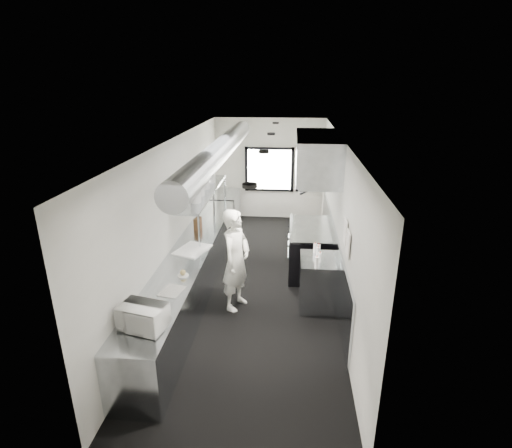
% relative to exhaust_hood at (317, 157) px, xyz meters
% --- Properties ---
extents(floor, '(3.00, 8.00, 0.01)m').
position_rel_exhaust_hood_xyz_m(floor, '(-1.10, -0.70, -2.39)').
color(floor, black).
rests_on(floor, ground).
extents(ceiling, '(3.00, 8.00, 0.01)m').
position_rel_exhaust_hood_xyz_m(ceiling, '(-1.10, -0.70, 0.41)').
color(ceiling, white).
rests_on(ceiling, wall_back).
extents(wall_back, '(3.00, 0.02, 2.80)m').
position_rel_exhaust_hood_xyz_m(wall_back, '(-1.10, 3.30, -0.99)').
color(wall_back, silver).
rests_on(wall_back, floor).
extents(wall_front, '(3.00, 0.02, 2.80)m').
position_rel_exhaust_hood_xyz_m(wall_front, '(-1.10, -4.70, -0.99)').
color(wall_front, silver).
rests_on(wall_front, floor).
extents(wall_left, '(0.02, 8.00, 2.80)m').
position_rel_exhaust_hood_xyz_m(wall_left, '(-2.60, -0.70, -0.99)').
color(wall_left, silver).
rests_on(wall_left, floor).
extents(wall_right, '(0.02, 8.00, 2.80)m').
position_rel_exhaust_hood_xyz_m(wall_right, '(0.40, -0.70, -0.99)').
color(wall_right, silver).
rests_on(wall_right, floor).
extents(wall_cladding, '(0.03, 5.50, 1.10)m').
position_rel_exhaust_hood_xyz_m(wall_cladding, '(0.38, -0.40, -1.84)').
color(wall_cladding, '#979FA5').
rests_on(wall_cladding, wall_right).
extents(hvac_duct, '(0.40, 6.40, 0.40)m').
position_rel_exhaust_hood_xyz_m(hvac_duct, '(-1.80, -0.30, 0.16)').
color(hvac_duct, gray).
rests_on(hvac_duct, ceiling).
extents(service_window, '(1.36, 0.05, 1.25)m').
position_rel_exhaust_hood_xyz_m(service_window, '(-1.10, 3.26, -0.99)').
color(service_window, white).
rests_on(service_window, wall_back).
extents(exhaust_hood, '(0.81, 2.20, 0.88)m').
position_rel_exhaust_hood_xyz_m(exhaust_hood, '(0.00, 0.00, 0.00)').
color(exhaust_hood, '#979FA5').
rests_on(exhaust_hood, ceiling).
extents(prep_counter, '(0.70, 6.00, 0.90)m').
position_rel_exhaust_hood_xyz_m(prep_counter, '(-2.25, -1.20, -1.94)').
color(prep_counter, '#979FA5').
rests_on(prep_counter, floor).
extents(pass_shelf, '(0.45, 3.00, 0.68)m').
position_rel_exhaust_hood_xyz_m(pass_shelf, '(-2.29, 0.30, -0.86)').
color(pass_shelf, '#979FA5').
rests_on(pass_shelf, prep_counter).
extents(range, '(0.88, 1.60, 0.94)m').
position_rel_exhaust_hood_xyz_m(range, '(-0.06, 0.00, -1.92)').
color(range, black).
rests_on(range, floor).
extents(bottle_station, '(0.65, 0.80, 0.90)m').
position_rel_exhaust_hood_xyz_m(bottle_station, '(0.05, -1.40, -1.94)').
color(bottle_station, '#979FA5').
rests_on(bottle_station, floor).
extents(far_work_table, '(0.70, 1.20, 0.90)m').
position_rel_exhaust_hood_xyz_m(far_work_table, '(-2.25, 2.50, -1.94)').
color(far_work_table, '#979FA5').
rests_on(far_work_table, floor).
extents(notice_sheet_a, '(0.02, 0.28, 0.38)m').
position_rel_exhaust_hood_xyz_m(notice_sheet_a, '(0.37, -1.90, -0.79)').
color(notice_sheet_a, white).
rests_on(notice_sheet_a, wall_right).
extents(notice_sheet_b, '(0.02, 0.28, 0.38)m').
position_rel_exhaust_hood_xyz_m(notice_sheet_b, '(0.37, -2.25, -0.84)').
color(notice_sheet_b, white).
rests_on(notice_sheet_b, wall_right).
extents(line_cook, '(0.64, 0.77, 1.79)m').
position_rel_exhaust_hood_xyz_m(line_cook, '(-1.37, -1.56, -1.49)').
color(line_cook, white).
rests_on(line_cook, floor).
extents(microwave, '(0.60, 0.50, 0.31)m').
position_rel_exhaust_hood_xyz_m(microwave, '(-2.23, -3.61, -1.33)').
color(microwave, white).
rests_on(microwave, prep_counter).
extents(deli_tub_a, '(0.18, 0.18, 0.10)m').
position_rel_exhaust_hood_xyz_m(deli_tub_a, '(-2.38, -3.36, -1.44)').
color(deli_tub_a, '#AEB8AA').
rests_on(deli_tub_a, prep_counter).
extents(deli_tub_b, '(0.14, 0.14, 0.09)m').
position_rel_exhaust_hood_xyz_m(deli_tub_b, '(-2.42, -3.20, -1.45)').
color(deli_tub_b, '#AEB8AA').
rests_on(deli_tub_b, prep_counter).
extents(newspaper, '(0.36, 0.42, 0.01)m').
position_rel_exhaust_hood_xyz_m(newspaper, '(-2.15, -2.70, -1.49)').
color(newspaper, white).
rests_on(newspaper, prep_counter).
extents(small_plate, '(0.23, 0.23, 0.01)m').
position_rel_exhaust_hood_xyz_m(small_plate, '(-2.11, -2.22, -1.48)').
color(small_plate, silver).
rests_on(small_plate, prep_counter).
extents(pastry, '(0.09, 0.09, 0.09)m').
position_rel_exhaust_hood_xyz_m(pastry, '(-2.11, -2.22, -1.43)').
color(pastry, tan).
rests_on(pastry, small_plate).
extents(cutting_board, '(0.66, 0.76, 0.02)m').
position_rel_exhaust_hood_xyz_m(cutting_board, '(-2.20, -1.24, -1.48)').
color(cutting_board, white).
rests_on(cutting_board, prep_counter).
extents(knife_block, '(0.13, 0.23, 0.23)m').
position_rel_exhaust_hood_xyz_m(knife_block, '(-2.34, -0.17, -1.37)').
color(knife_block, brown).
rests_on(knife_block, prep_counter).
extents(plate_stack_a, '(0.25, 0.25, 0.25)m').
position_rel_exhaust_hood_xyz_m(plate_stack_a, '(-2.27, -0.50, -0.70)').
color(plate_stack_a, silver).
rests_on(plate_stack_a, pass_shelf).
extents(plate_stack_b, '(0.29, 0.29, 0.31)m').
position_rel_exhaust_hood_xyz_m(plate_stack_b, '(-2.32, -0.03, -0.66)').
color(plate_stack_b, silver).
rests_on(plate_stack_b, pass_shelf).
extents(plate_stack_c, '(0.24, 0.24, 0.30)m').
position_rel_exhaust_hood_xyz_m(plate_stack_c, '(-2.30, 0.50, -0.67)').
color(plate_stack_c, silver).
rests_on(plate_stack_c, pass_shelf).
extents(plate_stack_d, '(0.27, 0.27, 0.37)m').
position_rel_exhaust_hood_xyz_m(plate_stack_d, '(-2.32, 1.02, -0.63)').
color(plate_stack_d, silver).
rests_on(plate_stack_d, pass_shelf).
extents(squeeze_bottle_a, '(0.07, 0.07, 0.19)m').
position_rel_exhaust_hood_xyz_m(squeeze_bottle_a, '(-0.02, -1.74, -1.40)').
color(squeeze_bottle_a, white).
rests_on(squeeze_bottle_a, bottle_station).
extents(squeeze_bottle_b, '(0.07, 0.07, 0.17)m').
position_rel_exhaust_hood_xyz_m(squeeze_bottle_b, '(0.04, -1.53, -1.40)').
color(squeeze_bottle_b, white).
rests_on(squeeze_bottle_b, bottle_station).
extents(squeeze_bottle_c, '(0.09, 0.09, 0.20)m').
position_rel_exhaust_hood_xyz_m(squeeze_bottle_c, '(0.02, -1.36, -1.39)').
color(squeeze_bottle_c, white).
rests_on(squeeze_bottle_c, bottle_station).
extents(squeeze_bottle_d, '(0.07, 0.07, 0.18)m').
position_rel_exhaust_hood_xyz_m(squeeze_bottle_d, '(0.04, -1.21, -1.40)').
color(squeeze_bottle_d, white).
rests_on(squeeze_bottle_d, bottle_station).
extents(squeeze_bottle_e, '(0.07, 0.07, 0.18)m').
position_rel_exhaust_hood_xyz_m(squeeze_bottle_e, '(-0.02, -1.15, -1.40)').
color(squeeze_bottle_e, white).
rests_on(squeeze_bottle_e, bottle_station).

